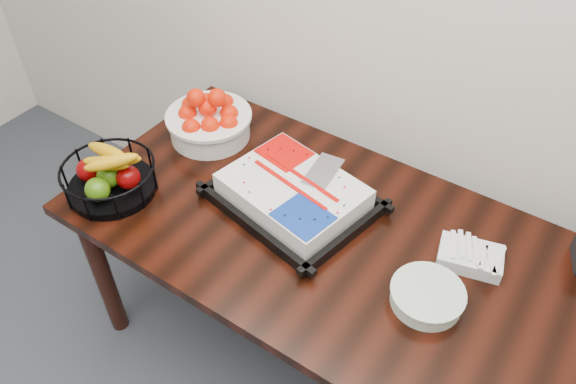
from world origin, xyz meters
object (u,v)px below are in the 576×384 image
Objects in this scene: cake_tray at (293,194)px; plate_stack at (427,296)px; table at (334,252)px; tangerine_bowl at (209,117)px; fruit_basket at (109,176)px.

cake_tray is 2.65× the size of plate_stack.
table is 3.14× the size of cake_tray.
tangerine_bowl reaches higher than plate_stack.
fruit_basket reaches higher than table.
tangerine_bowl reaches higher than cake_tray.
tangerine_bowl reaches higher than table.
table is 0.38m from plate_stack.
table is at bearing 18.88° from fruit_basket.
plate_stack is at bearing 9.20° from fruit_basket.
tangerine_bowl reaches higher than fruit_basket.
cake_tray is 0.64m from fruit_basket.
cake_tray is at bearing 28.13° from fruit_basket.
plate_stack is at bearing -14.06° from tangerine_bowl.
tangerine_bowl is 0.44m from fruit_basket.
fruit_basket is at bearing -161.12° from table.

